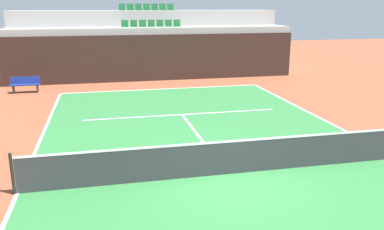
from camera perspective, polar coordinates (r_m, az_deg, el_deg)
The scene contains 13 objects.
ground_plane at distance 11.24m, azimuth 5.08°, elevation -8.39°, with size 80.00×80.00×0.00m, color brown.
court_surface at distance 11.24m, azimuth 5.08°, elevation -8.37°, with size 11.00×24.00×0.01m, color #2D7238.
baseline_far at distance 22.42m, azimuth -4.20°, elevation 3.71°, with size 11.00×0.10×0.00m, color white.
sideline_left at distance 10.99m, azimuth -23.60°, elevation -10.19°, with size 0.10×24.00×0.00m, color white.
service_line_far at distance 17.10m, azimuth -1.41°, elevation 0.07°, with size 8.26×0.10×0.00m, color white.
centre_service_line at distance 14.11m, azimuth 1.15°, elevation -3.27°, with size 0.10×6.40×0.00m, color white.
back_wall at distance 24.96m, azimuth -5.25°, elevation 8.09°, with size 17.79×0.30×2.80m, color black.
stands_tier_lower at distance 26.27m, azimuth -5.66°, elevation 8.87°, with size 17.79×2.40×3.19m, color #9E9E99.
stands_tier_upper at distance 28.59m, azimuth -6.30°, elevation 10.38°, with size 17.79×2.40×4.19m, color #9E9E99.
seating_row_lower at distance 26.23m, azimuth -5.78°, elevation 12.63°, with size 3.77×0.44×0.44m.
seating_row_upper at distance 28.59m, azimuth -6.45°, elevation 14.83°, with size 3.77×0.44×0.44m.
tennis_net at distance 11.04m, azimuth 5.14°, elevation -5.98°, with size 11.08×0.08×1.07m.
player_bench at distance 23.17m, azimuth -22.61°, elevation 4.19°, with size 1.50×0.40×0.85m.
Camera 1 is at (-3.21, -9.78, 4.51)m, focal length 37.55 mm.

